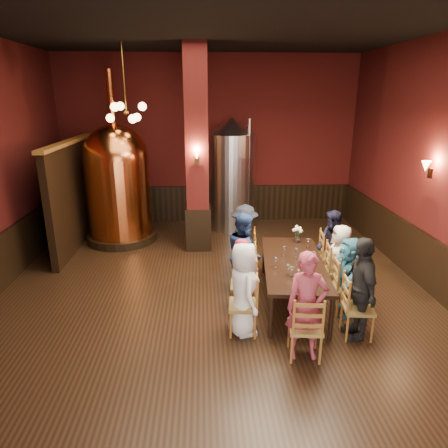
{
  "coord_description": "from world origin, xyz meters",
  "views": [
    {
      "loc": [
        -0.18,
        -6.08,
        3.47
      ],
      "look_at": [
        0.16,
        0.2,
        1.42
      ],
      "focal_mm": 32.0,
      "sensor_mm": 36.0,
      "label": 1
    }
  ],
  "objects": [
    {
      "name": "wine_glass_2",
      "position": [
        0.99,
        -0.1,
        0.83
      ],
      "size": [
        0.07,
        0.07,
        0.17
      ],
      "primitive_type": null,
      "color": "white",
      "rests_on": "dining_table"
    },
    {
      "name": "wine_glass_4",
      "position": [
        1.76,
        0.76,
        0.83
      ],
      "size": [
        0.07,
        0.07,
        0.17
      ],
      "primitive_type": null,
      "color": "white",
      "rests_on": "dining_table"
    },
    {
      "name": "wine_glass_5",
      "position": [
        1.23,
        0.4,
        0.83
      ],
      "size": [
        0.07,
        0.07,
        0.17
      ],
      "primitive_type": null,
      "color": "white",
      "rests_on": "dining_table"
    },
    {
      "name": "wainscot_right",
      "position": [
        3.96,
        0.0,
        0.5
      ],
      "size": [
        0.08,
        9.9,
        1.0
      ],
      "primitive_type": "cube",
      "color": "black",
      "rests_on": "ground"
    },
    {
      "name": "wine_glass_6",
      "position": [
        1.26,
        -0.58,
        0.83
      ],
      "size": [
        0.07,
        0.07,
        0.17
      ],
      "primitive_type": null,
      "color": "white",
      "rests_on": "dining_table"
    },
    {
      "name": "wine_glass_1",
      "position": [
        1.14,
        -0.39,
        0.83
      ],
      "size": [
        0.07,
        0.07,
        0.17
      ],
      "primitive_type": null,
      "color": "white",
      "rests_on": "dining_table"
    },
    {
      "name": "person_1",
      "position": [
        0.47,
        -0.12,
        0.63
      ],
      "size": [
        0.41,
        0.52,
        1.27
      ],
      "primitive_type": "imported",
      "rotation": [
        0.0,
        0.0,
        1.32
      ],
      "color": "#AA1D36",
      "rests_on": "ground"
    },
    {
      "name": "person_4",
      "position": [
        2.08,
        -0.97,
        0.78
      ],
      "size": [
        0.4,
        0.93,
        1.57
      ],
      "primitive_type": "imported",
      "rotation": [
        0.0,
        0.0,
        4.7
      ],
      "color": "black",
      "rests_on": "ground"
    },
    {
      "name": "person_5",
      "position": [
        2.16,
        -0.3,
        0.66
      ],
      "size": [
        0.61,
        1.28,
        1.32
      ],
      "primitive_type": "imported",
      "rotation": [
        0.0,
        0.0,
        4.53
      ],
      "color": "teal",
      "rests_on": "ground"
    },
    {
      "name": "chair_6",
      "position": [
        2.23,
        0.36,
        0.46
      ],
      "size": [
        0.51,
        0.51,
        0.92
      ],
      "primitive_type": null,
      "rotation": [
        0.0,
        0.0,
        1.46
      ],
      "color": "#9B6727",
      "rests_on": "ground"
    },
    {
      "name": "dining_table",
      "position": [
        1.35,
        0.12,
        0.69
      ],
      "size": [
        1.25,
        2.49,
        0.75
      ],
      "rotation": [
        0.0,
        0.0,
        -0.11
      ],
      "color": "black",
      "rests_on": "ground"
    },
    {
      "name": "person_0",
      "position": [
        0.39,
        -0.79,
        0.72
      ],
      "size": [
        0.59,
        0.78,
        1.44
      ],
      "primitive_type": "imported",
      "rotation": [
        0.0,
        0.0,
        1.76
      ],
      "color": "white",
      "rests_on": "ground"
    },
    {
      "name": "chair_1",
      "position": [
        0.47,
        -0.12,
        0.46
      ],
      "size": [
        0.51,
        0.51,
        0.92
      ],
      "primitive_type": null,
      "rotation": [
        0.0,
        0.0,
        -1.68
      ],
      "color": "#9B6727",
      "rests_on": "ground"
    },
    {
      "name": "sconce_column",
      "position": [
        -0.3,
        2.5,
        2.2
      ],
      "size": [
        0.2,
        0.2,
        0.36
      ],
      "primitive_type": null,
      "rotation": [
        0.0,
        0.0,
        3.14
      ],
      "color": "black",
      "rests_on": "column"
    },
    {
      "name": "chair_2",
      "position": [
        0.54,
        0.54,
        0.46
      ],
      "size": [
        0.51,
        0.51,
        0.92
      ],
      "primitive_type": null,
      "rotation": [
        0.0,
        0.0,
        -1.68
      ],
      "color": "#9B6727",
      "rests_on": "ground"
    },
    {
      "name": "person_8",
      "position": [
        1.18,
        -1.42,
        0.77
      ],
      "size": [
        0.57,
        0.39,
        1.54
      ],
      "primitive_type": "imported",
      "rotation": [
        0.0,
        0.0,
        6.25
      ],
      "color": "#943141",
      "rests_on": "ground"
    },
    {
      "name": "steel_vessel",
      "position": [
        0.58,
        4.27,
        1.46
      ],
      "size": [
        1.26,
        1.26,
        2.91
      ],
      "rotation": [
        0.0,
        0.0,
        -0.05
      ],
      "color": "#B2B2B7",
      "rests_on": "ground"
    },
    {
      "name": "person_7",
      "position": [
        2.3,
        1.02,
        0.68
      ],
      "size": [
        0.48,
        0.72,
        1.37
      ],
      "primitive_type": "imported",
      "rotation": [
        0.0,
        0.0,
        4.96
      ],
      "color": "black",
      "rests_on": "ground"
    },
    {
      "name": "wine_glass_0",
      "position": [
        1.7,
        0.14,
        0.83
      ],
      "size": [
        0.07,
        0.07,
        0.17
      ],
      "primitive_type": null,
      "color": "white",
      "rests_on": "dining_table"
    },
    {
      "name": "chair_7",
      "position": [
        2.3,
        1.02,
        0.46
      ],
      "size": [
        0.51,
        0.51,
        0.92
      ],
      "primitive_type": null,
      "rotation": [
        0.0,
        0.0,
        1.46
      ],
      "color": "#9B6727",
      "rests_on": "ground"
    },
    {
      "name": "chair_0",
      "position": [
        0.39,
        -0.79,
        0.46
      ],
      "size": [
        0.51,
        0.51,
        0.92
      ],
      "primitive_type": null,
      "rotation": [
        0.0,
        0.0,
        -1.68
      ],
      "color": "#9B6727",
      "rests_on": "ground"
    },
    {
      "name": "chair_3",
      "position": [
        0.61,
        1.2,
        0.46
      ],
      "size": [
        0.51,
        0.51,
        0.92
      ],
      "primitive_type": null,
      "rotation": [
        0.0,
        0.0,
        -1.68
      ],
      "color": "#9B6727",
      "rests_on": "ground"
    },
    {
      "name": "wine_glass_3",
      "position": [
        1.18,
        -0.47,
        0.83
      ],
      "size": [
        0.07,
        0.07,
        0.17
      ],
      "primitive_type": null,
      "color": "white",
      "rests_on": "dining_table"
    },
    {
      "name": "chair_4",
      "position": [
        2.08,
        -0.97,
        0.46
      ],
      "size": [
        0.51,
        0.51,
        0.92
      ],
      "primitive_type": null,
      "rotation": [
        0.0,
        0.0,
        1.46
      ],
      "color": "#9B6727",
      "rests_on": "ground"
    },
    {
      "name": "chair_8",
      "position": [
        1.18,
        -1.42,
        0.46
      ],
      "size": [
        0.51,
        0.51,
        0.92
      ],
      "primitive_type": null,
      "rotation": [
        0.0,
        0.0,
        3.03
      ],
      "color": "#9B6727",
      "rests_on": "ground"
    },
    {
      "name": "person_3",
      "position": [
        0.61,
        1.2,
        0.73
      ],
      "size": [
        0.89,
        1.09,
        1.46
      ],
      "primitive_type": "imported",
      "rotation": [
        0.0,
        0.0,
        1.13
      ],
      "color": "black",
      "rests_on": "ground"
    },
    {
      "name": "wainscot_back",
      "position": [
        0.0,
        4.96,
        0.5
      ],
      "size": [
        7.9,
        0.08,
        1.0
      ],
      "primitive_type": "cube",
      "color": "black",
      "rests_on": "ground"
    },
    {
      "name": "wine_glass_7",
      "position": [
        1.42,
        0.29,
        0.83
      ],
      "size": [
        0.07,
        0.07,
        0.17
      ],
      "primitive_type": null,
      "color": "white",
      "rests_on": "dining_table"
    },
    {
      "name": "partition",
      "position": [
        -3.2,
        3.2,
        1.2
      ],
      "size": [
        0.22,
        3.5,
        2.4
      ],
      "primitive_type": "cube",
      "color": "black",
      "rests_on": "ground"
    },
    {
      "name": "chair_5",
      "position": [
        2.16,
        -0.3,
        0.46
      ],
      "size": [
        0.51,
        0.51,
        0.92
      ],
      "primitive_type": null,
      "rotation": [
        0.0,
        0.0,
        1.46
      ],
      "color": "#9B6727",
      "rests_on": "ground"
    },
    {
      "name": "rose_vase",
      "position": [
        1.62,
        1.05,
        0.97
      ],
      "size": [
        0.19,
        0.19,
        0.33
      ],
      "color": "white",
      "rests_on": "dining_table"
    },
    {
      "name": "sconce_wall",
      "position": [
        3.9,
        0.8,
        2.2
      ],
      "size": [
        0.2,
        0.2,
        0.36
      ],
      "primitive_type": null,
      "rotation": [
        0.0,
        0.0,
        1.57
      ],
      "color": "black",
      "rests_on": "room"
    },
    {
      "name": "column",
      "position": [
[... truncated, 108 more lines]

